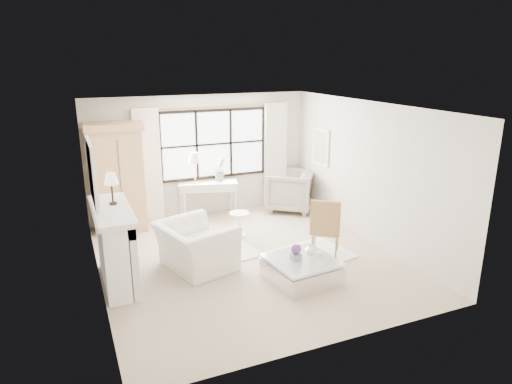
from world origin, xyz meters
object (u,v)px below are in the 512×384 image
at_px(armoire, 118,177).
at_px(console_table, 208,199).
at_px(club_armchair, 196,246).
at_px(coffee_table, 301,270).

bearing_deg(armoire, console_table, 8.44).
height_order(club_armchair, coffee_table, club_armchair).
bearing_deg(coffee_table, console_table, 90.96).
distance_m(armoire, console_table, 2.06).
height_order(console_table, club_armchair, same).
bearing_deg(armoire, club_armchair, -63.65).
distance_m(armoire, coffee_table, 4.32).
xyz_separation_m(club_armchair, coffee_table, (1.43, -1.12, -0.22)).
height_order(armoire, console_table, armoire).
height_order(armoire, club_armchair, armoire).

